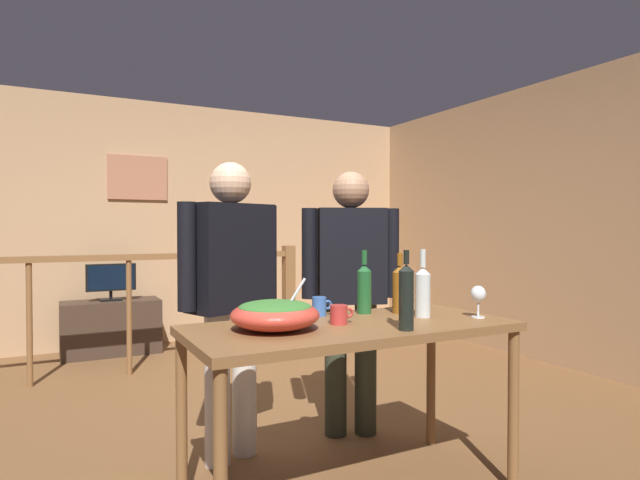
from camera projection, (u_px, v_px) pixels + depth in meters
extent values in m
plane|color=brown|center=(262.00, 434.00, 3.11)|extent=(7.68, 7.68, 0.00)
cube|color=tan|center=(165.00, 223.00, 5.65)|extent=(5.91, 0.10, 2.56)
cube|color=tan|center=(508.00, 222.00, 5.21)|extent=(0.10, 4.33, 2.56)
cube|color=#A86C4D|center=(138.00, 178.00, 5.45)|extent=(0.59, 0.03, 0.46)
cylinder|color=brown|center=(29.00, 325.00, 4.02)|extent=(0.04, 0.04, 0.96)
cylinder|color=brown|center=(129.00, 318.00, 4.36)|extent=(0.04, 0.04, 0.96)
cylinder|color=brown|center=(215.00, 311.00, 4.69)|extent=(0.04, 0.04, 0.96)
cylinder|color=brown|center=(289.00, 306.00, 5.03)|extent=(0.04, 0.04, 0.96)
cube|color=brown|center=(81.00, 258.00, 4.18)|extent=(3.71, 0.07, 0.05)
cube|color=brown|center=(289.00, 301.00, 5.03)|extent=(0.10, 0.10, 1.06)
cube|color=#38281E|center=(111.00, 327.00, 5.09)|extent=(0.90, 0.40, 0.52)
cube|color=black|center=(111.00, 300.00, 5.08)|extent=(0.20, 0.12, 0.02)
cylinder|color=black|center=(111.00, 294.00, 5.08)|extent=(0.03, 0.03, 0.08)
cube|color=black|center=(111.00, 277.00, 5.05)|extent=(0.45, 0.06, 0.26)
cube|color=black|center=(111.00, 277.00, 5.03)|extent=(0.42, 0.01, 0.23)
cube|color=brown|center=(352.00, 328.00, 2.37)|extent=(1.48, 0.67, 0.04)
cylinder|color=brown|center=(221.00, 475.00, 1.79)|extent=(0.05, 0.05, 0.75)
cylinder|color=brown|center=(513.00, 410.00, 2.44)|extent=(0.05, 0.05, 0.75)
cylinder|color=brown|center=(182.00, 419.00, 2.32)|extent=(0.05, 0.05, 0.75)
cylinder|color=brown|center=(431.00, 378.00, 2.96)|extent=(0.05, 0.05, 0.75)
ellipsoid|color=#CC3D2D|center=(275.00, 315.00, 2.22)|extent=(0.38, 0.38, 0.13)
ellipsoid|color=#38702D|center=(275.00, 307.00, 2.22)|extent=(0.31, 0.31, 0.06)
cylinder|color=silver|center=(291.00, 301.00, 2.25)|extent=(0.14, 0.01, 0.19)
cylinder|color=silver|center=(478.00, 317.00, 2.53)|extent=(0.06, 0.06, 0.01)
cylinder|color=silver|center=(478.00, 309.00, 2.53)|extent=(0.01, 0.01, 0.08)
ellipsoid|color=silver|center=(478.00, 294.00, 2.53)|extent=(0.07, 0.07, 0.08)
cylinder|color=silver|center=(423.00, 296.00, 2.54)|extent=(0.07, 0.07, 0.21)
cone|color=silver|center=(423.00, 271.00, 2.54)|extent=(0.07, 0.07, 0.03)
cylinder|color=silver|center=(423.00, 258.00, 2.54)|extent=(0.03, 0.03, 0.09)
cylinder|color=black|center=(406.00, 301.00, 2.21)|extent=(0.06, 0.06, 0.25)
cone|color=black|center=(406.00, 268.00, 2.21)|extent=(0.06, 0.06, 0.03)
cylinder|color=black|center=(406.00, 257.00, 2.21)|extent=(0.02, 0.02, 0.06)
cylinder|color=#1E5628|center=(364.00, 292.00, 2.66)|extent=(0.07, 0.07, 0.22)
cone|color=#1E5628|center=(364.00, 268.00, 2.65)|extent=(0.07, 0.07, 0.03)
cylinder|color=#1E5628|center=(364.00, 257.00, 2.65)|extent=(0.03, 0.03, 0.07)
cylinder|color=brown|center=(400.00, 293.00, 2.66)|extent=(0.08, 0.08, 0.21)
cone|color=brown|center=(400.00, 269.00, 2.66)|extent=(0.08, 0.08, 0.03)
cylinder|color=brown|center=(400.00, 259.00, 2.66)|extent=(0.03, 0.03, 0.06)
cylinder|color=#3866B2|center=(319.00, 306.00, 2.58)|extent=(0.07, 0.07, 0.09)
torus|color=#3866B2|center=(328.00, 305.00, 2.60)|extent=(0.05, 0.01, 0.05)
cylinder|color=#B7332D|center=(339.00, 315.00, 2.36)|extent=(0.08, 0.08, 0.09)
torus|color=#B7332D|center=(349.00, 313.00, 2.38)|extent=(0.05, 0.01, 0.05)
cylinder|color=beige|center=(244.00, 381.00, 2.83)|extent=(0.13, 0.13, 0.79)
cylinder|color=beige|center=(217.00, 389.00, 2.69)|extent=(0.13, 0.13, 0.79)
cube|color=black|center=(231.00, 257.00, 2.75)|extent=(0.49, 0.36, 0.56)
cylinder|color=black|center=(269.00, 253.00, 2.95)|extent=(0.09, 0.09, 0.53)
cylinder|color=black|center=(187.00, 256.00, 2.54)|extent=(0.09, 0.09, 0.53)
sphere|color=#D8A884|center=(230.00, 183.00, 2.74)|extent=(0.22, 0.22, 0.22)
cylinder|color=#2D3323|center=(366.00, 368.00, 3.11)|extent=(0.13, 0.13, 0.78)
cylinder|color=#2D3323|center=(336.00, 369.00, 3.09)|extent=(0.13, 0.13, 0.78)
cube|color=black|center=(351.00, 255.00, 3.08)|extent=(0.44, 0.34, 0.55)
cylinder|color=black|center=(391.00, 253.00, 3.11)|extent=(0.09, 0.09, 0.53)
cylinder|color=black|center=(309.00, 253.00, 3.05)|extent=(0.09, 0.09, 0.53)
sphere|color=#A37556|center=(351.00, 190.00, 3.07)|extent=(0.22, 0.22, 0.22)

